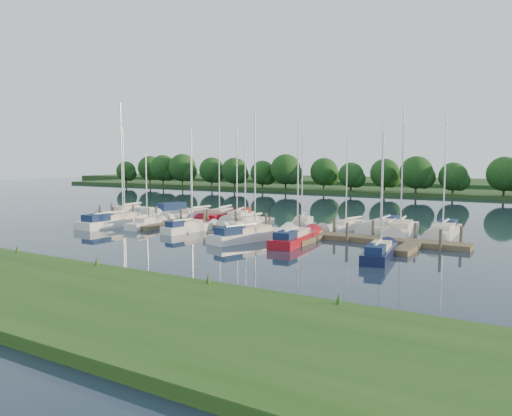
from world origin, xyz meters
The scene contains 23 objects.
ground centered at (0.00, 0.00, 0.00)m, with size 260.00×260.00×0.00m, color #1C2738.
dock centered at (0.00, 7.31, 0.20)m, with size 40.00×6.00×0.40m.
mooring_pilings centered at (0.00, 8.43, 0.60)m, with size 38.24×2.84×2.00m.
far_shore centered at (0.00, 75.00, 0.30)m, with size 180.00×30.00×0.60m, color #1E3E18.
distant_hill centered at (0.00, 100.00, 0.70)m, with size 220.00×40.00×1.40m, color #2D4A20.
treeline centered at (2.56, 62.34, 4.17)m, with size 145.67×9.64×8.20m.
sailboat_n_0 centered at (-18.39, 11.01, 0.28)m, with size 2.31×8.25×10.64m.
motorboat centered at (-13.87, 13.51, 0.39)m, with size 3.24×7.05×1.98m.
sailboat_n_2 centered at (-10.18, 13.40, 0.27)m, with size 2.90×8.46×10.63m.
sailboat_n_3 centered at (-6.94, 14.13, 0.28)m, with size 2.60×8.10×10.39m.
sailboat_n_4 centered at (-4.56, 14.04, 0.32)m, with size 4.04×8.26×10.50m.
sailboat_n_5 centered at (-1.25, 10.63, 0.27)m, with size 2.78×6.90×8.80m.
sailboat_n_6 centered at (3.40, 13.61, 0.27)m, with size 3.84×7.32×9.34m.
sailboat_n_7 centered at (8.18, 13.57, 0.27)m, with size 3.21×7.27×9.17m.
sailboat_n_8 centered at (11.05, 15.10, 0.31)m, with size 2.26×9.02×11.35m.
sailboat_n_9 centered at (13.42, 13.00, 0.28)m, with size 3.14×9.18×11.59m.
sailboat_n_10 centered at (16.74, 14.48, 0.32)m, with size 2.21×8.45×10.70m.
sailboat_s_0 centered at (-12.74, 4.59, 0.34)m, with size 2.62×10.08×12.79m.
sailboat_s_1 centered at (-9.41, 4.89, 0.27)m, with size 2.44×5.99×7.74m.
sailboat_s_2 centered at (-3.87, 4.70, 0.32)m, with size 2.13×6.37×8.24m.
sailboat_s_3 centered at (3.63, 3.53, 0.34)m, with size 3.99×8.47×10.85m.
sailboat_s_4 centered at (7.47, 4.12, 0.33)m, with size 2.54×7.93×10.09m.
sailboat_s_5 centered at (15.07, 1.65, 0.32)m, with size 2.41×6.82×8.75m.
Camera 1 is at (25.20, -31.09, 6.65)m, focal length 35.00 mm.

